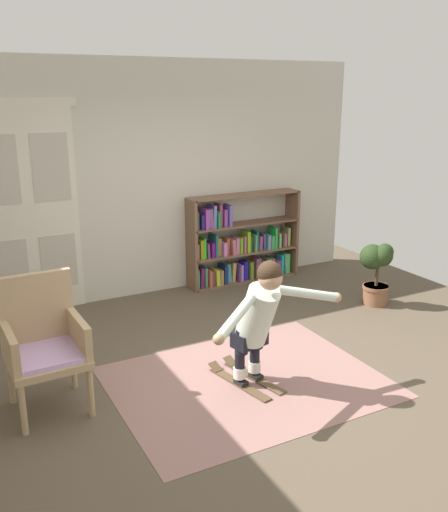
{
  "coord_description": "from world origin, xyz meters",
  "views": [
    {
      "loc": [
        -2.36,
        -3.98,
        2.53
      ],
      "look_at": [
        -0.03,
        0.43,
        1.05
      ],
      "focal_mm": 39.43,
      "sensor_mm": 36.0,
      "label": 1
    }
  ],
  "objects_px": {
    "bookshelf": "(239,246)",
    "skis_pair": "(245,378)",
    "person_skier": "(259,314)",
    "wicker_chair": "(44,341)",
    "potted_plant": "(377,268)"
  },
  "relations": [
    {
      "from": "potted_plant",
      "to": "person_skier",
      "type": "height_order",
      "value": "person_skier"
    },
    {
      "from": "bookshelf",
      "to": "potted_plant",
      "type": "xyz_separation_m",
      "value": [
        1.04,
        -1.54,
        -0.03
      ]
    },
    {
      "from": "wicker_chair",
      "to": "bookshelf",
      "type": "bearing_deg",
      "value": 34.38
    },
    {
      "from": "potted_plant",
      "to": "person_skier",
      "type": "xyz_separation_m",
      "value": [
        -2.31,
        -1.06,
        0.24
      ]
    },
    {
      "from": "skis_pair",
      "to": "bookshelf",
      "type": "bearing_deg",
      "value": 61.73
    },
    {
      "from": "bookshelf",
      "to": "wicker_chair",
      "type": "height_order",
      "value": "bookshelf"
    },
    {
      "from": "bookshelf",
      "to": "skis_pair",
      "type": "bearing_deg",
      "value": -118.27
    },
    {
      "from": "wicker_chair",
      "to": "person_skier",
      "type": "relative_size",
      "value": 0.77
    },
    {
      "from": "wicker_chair",
      "to": "person_skier",
      "type": "xyz_separation_m",
      "value": [
        1.68,
        -0.58,
        0.12
      ]
    },
    {
      "from": "skis_pair",
      "to": "wicker_chair",
      "type": "bearing_deg",
      "value": 165.82
    },
    {
      "from": "bookshelf",
      "to": "skis_pair",
      "type": "height_order",
      "value": "bookshelf"
    },
    {
      "from": "bookshelf",
      "to": "wicker_chair",
      "type": "xyz_separation_m",
      "value": [
        -2.95,
        -2.02,
        0.09
      ]
    },
    {
      "from": "wicker_chair",
      "to": "potted_plant",
      "type": "height_order",
      "value": "wicker_chair"
    },
    {
      "from": "bookshelf",
      "to": "potted_plant",
      "type": "distance_m",
      "value": 1.86
    },
    {
      "from": "bookshelf",
      "to": "person_skier",
      "type": "height_order",
      "value": "same"
    }
  ]
}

